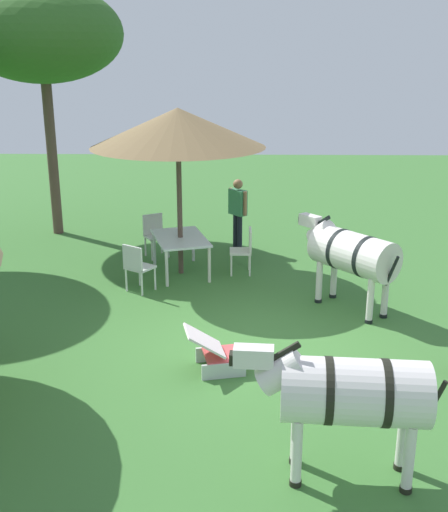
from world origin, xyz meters
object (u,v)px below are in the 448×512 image
object	(u,v)px
patio_chair_east_end	(137,265)
zebra_nearest_camera	(349,393)
zebra_by_umbrella	(351,253)
shade_umbrella	(178,128)
patio_dining_table	(180,241)
striped_lounge_chair	(216,353)
patio_chair_near_hut	(155,232)
guest_beside_umbrella	(238,207)
acacia_tree_left_background	(42,34)
patio_chair_west_end	(245,248)

from	to	relation	value
patio_chair_east_end	zebra_nearest_camera	distance (m)	6.00
zebra_nearest_camera	zebra_by_umbrella	size ratio (longest dim) A/B	1.18
shade_umbrella	patio_chair_east_end	distance (m)	2.65
patio_dining_table	patio_chair_east_end	bearing A→B (deg)	146.26
shade_umbrella	striped_lounge_chair	bearing A→B (deg)	-168.23
patio_chair_near_hut	zebra_by_umbrella	world-z (taller)	zebra_by_umbrella
shade_umbrella	guest_beside_umbrella	size ratio (longest dim) A/B	2.10
patio_chair_near_hut	striped_lounge_chair	bearing A→B (deg)	75.65
patio_dining_table	zebra_nearest_camera	size ratio (longest dim) A/B	0.78
zebra_nearest_camera	patio_chair_near_hut	bearing A→B (deg)	25.35
patio_chair_near_hut	acacia_tree_left_background	distance (m)	5.09
patio_chair_west_end	acacia_tree_left_background	distance (m)	6.66
patio_chair_west_end	zebra_by_umbrella	bearing A→B (deg)	-136.50
patio_chair_east_end	guest_beside_umbrella	bearing A→B (deg)	89.65
patio_chair_near_hut	zebra_by_umbrella	xyz separation A→B (m)	(-2.85, -3.65, 0.48)
patio_chair_near_hut	shade_umbrella	bearing A→B (deg)	90.00
patio_chair_west_end	zebra_nearest_camera	distance (m)	6.38
zebra_by_umbrella	striped_lounge_chair	bearing A→B (deg)	-173.64
shade_umbrella	striped_lounge_chair	distance (m)	4.83
zebra_nearest_camera	acacia_tree_left_background	size ratio (longest dim) A/B	0.38
patio_chair_east_end	patio_chair_near_hut	distance (m)	2.14
zebra_nearest_camera	patio_chair_east_end	bearing A→B (deg)	33.34
patio_chair_near_hut	zebra_by_umbrella	distance (m)	4.66
patio_dining_table	acacia_tree_left_background	distance (m)	5.79
shade_umbrella	patio_chair_near_hut	bearing A→B (deg)	30.54
guest_beside_umbrella	acacia_tree_left_background	bearing A→B (deg)	-145.84
shade_umbrella	patio_chair_east_end	xyz separation A→B (m)	(-1.05, 0.70, -2.33)
zebra_by_umbrella	acacia_tree_left_background	distance (m)	8.52
patio_chair_near_hut	zebra_nearest_camera	bearing A→B (deg)	80.72
patio_chair_near_hut	guest_beside_umbrella	world-z (taller)	guest_beside_umbrella
patio_chair_west_end	zebra_nearest_camera	world-z (taller)	zebra_nearest_camera
patio_dining_table	patio_chair_west_end	size ratio (longest dim) A/B	1.85
patio_chair_near_hut	striped_lounge_chair	world-z (taller)	patio_chair_near_hut
striped_lounge_chair	zebra_by_umbrella	distance (m)	3.20
patio_dining_table	patio_chair_east_end	world-z (taller)	patio_chair_east_end
guest_beside_umbrella	zebra_by_umbrella	size ratio (longest dim) A/B	0.87
patio_chair_west_end	striped_lounge_chair	xyz separation A→B (m)	(-4.00, 0.43, -0.27)
patio_chair_east_end	patio_chair_west_end	distance (m)	2.24
patio_chair_east_end	striped_lounge_chair	bearing A→B (deg)	-28.68
zebra_by_umbrella	patio_chair_east_end	bearing A→B (deg)	129.96
striped_lounge_chair	zebra_by_umbrella	size ratio (longest dim) A/B	0.50
patio_dining_table	striped_lounge_chair	world-z (taller)	patio_dining_table
guest_beside_umbrella	zebra_nearest_camera	distance (m)	7.99
shade_umbrella	zebra_nearest_camera	size ratio (longest dim) A/B	1.54
shade_umbrella	striped_lounge_chair	world-z (taller)	shade_umbrella
guest_beside_umbrella	shade_umbrella	bearing A→B (deg)	-74.68
patio_chair_west_end	shade_umbrella	bearing A→B (deg)	90.00
patio_dining_table	patio_chair_near_hut	size ratio (longest dim) A/B	1.85
shade_umbrella	acacia_tree_left_background	size ratio (longest dim) A/B	0.58
shade_umbrella	guest_beside_umbrella	xyz separation A→B (m)	(1.65, -1.12, -1.91)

